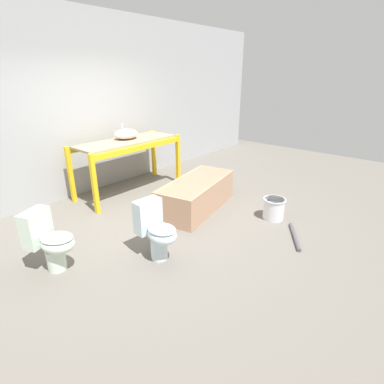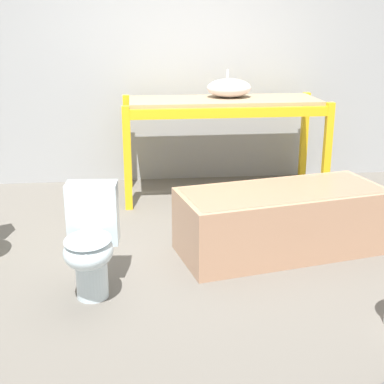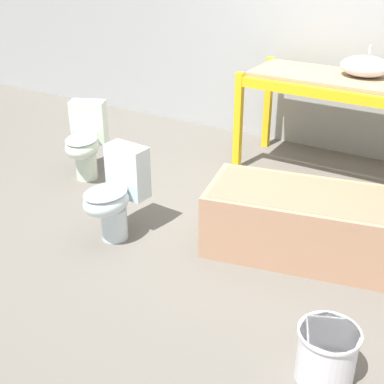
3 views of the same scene
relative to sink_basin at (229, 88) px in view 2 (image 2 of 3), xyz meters
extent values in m
plane|color=#666059|center=(-0.61, -1.37, -1.09)|extent=(12.00, 12.00, 0.00)
cube|color=#9EA0A3|center=(-0.61, 0.57, 0.51)|extent=(10.80, 0.08, 3.20)
cube|color=yellow|center=(-1.04, -0.46, -0.59)|extent=(0.07, 0.07, 1.00)
cube|color=yellow|center=(0.91, -0.46, -0.59)|extent=(0.07, 0.07, 1.00)
cube|color=yellow|center=(-1.04, 0.28, -0.59)|extent=(0.07, 0.07, 1.00)
cube|color=yellow|center=(0.91, 0.28, -0.59)|extent=(0.07, 0.07, 1.00)
cube|color=yellow|center=(-0.07, -0.46, -0.18)|extent=(1.95, 0.06, 0.09)
cube|color=yellow|center=(-0.07, 0.28, -0.18)|extent=(1.95, 0.06, 0.09)
cube|color=#998466|center=(-0.07, -0.09, -0.11)|extent=(1.88, 0.66, 0.04)
ellipsoid|color=silver|center=(0.00, 0.00, 0.00)|extent=(0.45, 0.38, 0.19)
cylinder|color=silver|center=(0.00, 0.10, 0.13)|extent=(0.02, 0.02, 0.08)
cube|color=tan|center=(0.16, -1.58, -0.84)|extent=(1.70, 0.98, 0.50)
cube|color=#977056|center=(0.16, -1.58, -0.69)|extent=(1.61, 0.89, 0.21)
cylinder|color=silver|center=(-1.28, -2.16, -0.96)|extent=(0.21, 0.21, 0.27)
ellipsoid|color=silver|center=(-1.28, -2.23, -0.73)|extent=(0.34, 0.42, 0.22)
ellipsoid|color=#9FAFB7|center=(-1.28, -2.23, -0.66)|extent=(0.33, 0.40, 0.03)
cube|color=silver|center=(-1.26, -1.97, -0.58)|extent=(0.35, 0.19, 0.42)
camera|label=1|loc=(-3.43, -4.53, 1.07)|focal=28.00mm
camera|label=2|loc=(-0.97, -5.38, 0.66)|focal=50.00mm
camera|label=3|loc=(1.14, -5.01, 1.19)|focal=50.00mm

